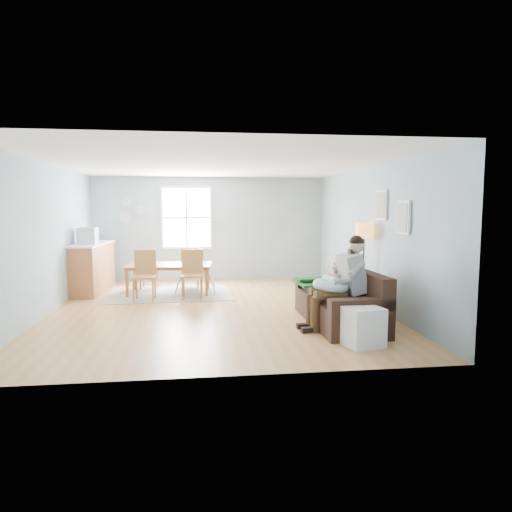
{
  "coord_description": "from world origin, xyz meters",
  "views": [
    {
      "loc": [
        -0.31,
        -8.49,
        1.9
      ],
      "look_at": [
        0.77,
        -0.04,
        1.0
      ],
      "focal_mm": 32.0,
      "sensor_mm": 36.0,
      "label": 1
    }
  ],
  "objects": [
    {
      "name": "nursing_pillow",
      "position": [
        1.73,
        -1.67,
        0.69
      ],
      "size": [
        0.63,
        0.62,
        0.23
      ],
      "primitive_type": "torus",
      "rotation": [
        0.0,
        0.14,
        0.11
      ],
      "color": "silver",
      "rests_on": "father"
    },
    {
      "name": "chair_nw",
      "position": [
        -1.48,
        2.33,
        0.54
      ],
      "size": [
        0.47,
        0.47,
        0.95
      ],
      "color": "#9B6A35",
      "rests_on": "rug"
    },
    {
      "name": "chair_sw",
      "position": [
        -1.41,
        1.01,
        0.6
      ],
      "size": [
        0.48,
        0.48,
        1.04
      ],
      "color": "#9B6A35",
      "rests_on": "rug"
    },
    {
      "name": "storage_cube",
      "position": [
        1.92,
        -2.6,
        0.27
      ],
      "size": [
        0.57,
        0.53,
        0.54
      ],
      "color": "white",
      "rests_on": "room"
    },
    {
      "name": "toddler",
      "position": [
        1.95,
        -1.14,
        0.76
      ],
      "size": [
        0.58,
        0.31,
        0.89
      ],
      "color": "silver",
      "rests_on": "sofa"
    },
    {
      "name": "pictures",
      "position": [
        2.97,
        -1.05,
        1.85
      ],
      "size": [
        0.05,
        1.34,
        0.74
      ],
      "color": "white",
      "rests_on": "room"
    },
    {
      "name": "floor_lamp",
      "position": [
        2.8,
        -0.23,
        1.34
      ],
      "size": [
        0.33,
        0.33,
        1.62
      ],
      "color": "black",
      "rests_on": "room"
    },
    {
      "name": "green_throw",
      "position": [
        1.94,
        -0.61,
        0.57
      ],
      "size": [
        1.05,
        0.89,
        0.04
      ],
      "primitive_type": "cube",
      "rotation": [
        0.0,
        0.0,
        0.05
      ],
      "color": "#13531E",
      "rests_on": "sofa"
    },
    {
      "name": "window",
      "position": [
        -0.6,
        3.46,
        1.65
      ],
      "size": [
        1.32,
        0.08,
        1.62
      ],
      "color": "white",
      "rests_on": "room"
    },
    {
      "name": "baby_swing",
      "position": [
        -0.38,
        1.92,
        0.42
      ],
      "size": [
        0.93,
        0.94,
        0.93
      ],
      "color": "#AEAEB3",
      "rests_on": "room"
    },
    {
      "name": "chair_se",
      "position": [
        -0.44,
        1.05,
        0.6
      ],
      "size": [
        0.49,
        0.49,
        1.04
      ],
      "color": "#9B6A35",
      "rests_on": "rug"
    },
    {
      "name": "monitor",
      "position": [
        -2.7,
        1.81,
        1.3
      ],
      "size": [
        0.39,
        0.37,
        0.36
      ],
      "color": "#AEAEB3",
      "rests_on": "counter"
    },
    {
      "name": "beige_pillow",
      "position": [
        2.26,
        -0.76,
        0.8
      ],
      "size": [
        0.16,
        0.52,
        0.51
      ],
      "primitive_type": "cube",
      "rotation": [
        0.0,
        0.0,
        -0.02
      ],
      "color": "tan",
      "rests_on": "sofa"
    },
    {
      "name": "counter",
      "position": [
        -2.7,
        2.19,
        0.56
      ],
      "size": [
        0.69,
        2.02,
        1.11
      ],
      "color": "#955E31",
      "rests_on": "room"
    },
    {
      "name": "dining_table",
      "position": [
        -0.96,
        1.69,
        0.33
      ],
      "size": [
        1.93,
        1.16,
        0.66
      ],
      "primitive_type": "imported",
      "rotation": [
        0.0,
        0.0,
        -0.06
      ],
      "color": "#955E31",
      "rests_on": "rug"
    },
    {
      "name": "infant",
      "position": [
        1.73,
        -1.63,
        0.78
      ],
      "size": [
        0.22,
        0.4,
        0.15
      ],
      "color": "silver",
      "rests_on": "nursing_pillow"
    },
    {
      "name": "sofa",
      "position": [
        2.04,
        -1.34,
        0.32
      ],
      "size": [
        0.99,
        2.23,
        0.9
      ],
      "color": "black",
      "rests_on": "room"
    },
    {
      "name": "rug",
      "position": [
        -0.96,
        1.69,
        0.01
      ],
      "size": [
        2.77,
        2.15,
        0.01
      ],
      "primitive_type": "cube",
      "rotation": [
        0.0,
        0.0,
        0.04
      ],
      "color": "gray",
      "rests_on": "room"
    },
    {
      "name": "father",
      "position": [
        1.91,
        -1.66,
        0.78
      ],
      "size": [
        1.07,
        0.51,
        1.48
      ],
      "color": "gray",
      "rests_on": "sofa"
    },
    {
      "name": "room",
      "position": [
        0.0,
        0.0,
        2.42
      ],
      "size": [
        8.4,
        9.4,
        3.9
      ],
      "color": "#AB7D3C"
    },
    {
      "name": "chair_ne",
      "position": [
        -0.51,
        2.37,
        0.56
      ],
      "size": [
        0.46,
        0.46,
        0.98
      ],
      "color": "#9B6A35",
      "rests_on": "rug"
    },
    {
      "name": "wall_plates",
      "position": [
        -2.0,
        3.47,
        1.83
      ],
      "size": [
        0.67,
        0.02,
        0.66
      ],
      "color": "#A8C0CA",
      "rests_on": "room"
    }
  ]
}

